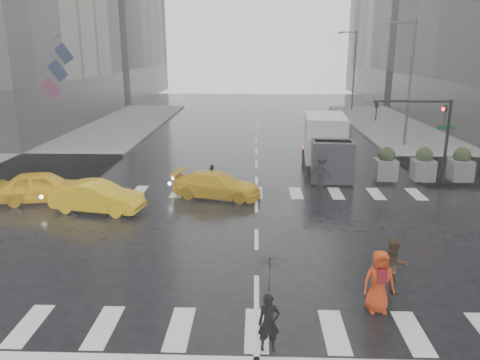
{
  "coord_description": "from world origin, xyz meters",
  "views": [
    {
      "loc": [
        -0.07,
        -16.6,
        7.01
      ],
      "look_at": [
        -0.7,
        2.0,
        1.78
      ],
      "focal_mm": 35.0,
      "sensor_mm": 36.0,
      "label": 1
    }
  ],
  "objects_px": {
    "pedestrian_brown": "(394,267)",
    "traffic_signal_pole": "(429,124)",
    "box_truck": "(327,143)",
    "taxi_front": "(43,186)",
    "pedestrian_orange": "(379,281)",
    "taxi_mid": "(98,197)"
  },
  "relations": [
    {
      "from": "pedestrian_brown",
      "to": "taxi_front",
      "type": "xyz_separation_m",
      "value": [
        -14.12,
        8.3,
        -0.14
      ]
    },
    {
      "from": "taxi_front",
      "to": "pedestrian_brown",
      "type": "bearing_deg",
      "value": -133.12
    },
    {
      "from": "traffic_signal_pole",
      "to": "box_truck",
      "type": "distance_m",
      "value": 5.64
    },
    {
      "from": "taxi_mid",
      "to": "box_truck",
      "type": "relative_size",
      "value": 0.67
    },
    {
      "from": "pedestrian_brown",
      "to": "pedestrian_orange",
      "type": "xyz_separation_m",
      "value": [
        -0.68,
        -0.97,
        0.03
      ]
    },
    {
      "from": "taxi_front",
      "to": "pedestrian_orange",
      "type": "bearing_deg",
      "value": -137.25
    },
    {
      "from": "taxi_mid",
      "to": "box_truck",
      "type": "distance_m",
      "value": 13.36
    },
    {
      "from": "traffic_signal_pole",
      "to": "taxi_front",
      "type": "bearing_deg",
      "value": -169.02
    },
    {
      "from": "traffic_signal_pole",
      "to": "pedestrian_brown",
      "type": "bearing_deg",
      "value": -112.62
    },
    {
      "from": "taxi_front",
      "to": "box_truck",
      "type": "xyz_separation_m",
      "value": [
        14.17,
        5.96,
        1.0
      ]
    },
    {
      "from": "traffic_signal_pole",
      "to": "pedestrian_brown",
      "type": "distance_m",
      "value": 13.22
    },
    {
      "from": "taxi_front",
      "to": "taxi_mid",
      "type": "height_order",
      "value": "taxi_front"
    },
    {
      "from": "taxi_mid",
      "to": "traffic_signal_pole",
      "type": "bearing_deg",
      "value": -61.74
    },
    {
      "from": "traffic_signal_pole",
      "to": "taxi_mid",
      "type": "height_order",
      "value": "traffic_signal_pole"
    },
    {
      "from": "pedestrian_orange",
      "to": "box_truck",
      "type": "bearing_deg",
      "value": 82.45
    },
    {
      "from": "pedestrian_orange",
      "to": "taxi_mid",
      "type": "distance_m",
      "value": 13.07
    },
    {
      "from": "pedestrian_brown",
      "to": "taxi_front",
      "type": "bearing_deg",
      "value": 137.25
    },
    {
      "from": "traffic_signal_pole",
      "to": "box_truck",
      "type": "height_order",
      "value": "traffic_signal_pole"
    },
    {
      "from": "pedestrian_brown",
      "to": "traffic_signal_pole",
      "type": "bearing_deg",
      "value": 55.08
    },
    {
      "from": "traffic_signal_pole",
      "to": "pedestrian_brown",
      "type": "relative_size",
      "value": 2.58
    },
    {
      "from": "traffic_signal_pole",
      "to": "pedestrian_orange",
      "type": "relative_size",
      "value": 2.51
    },
    {
      "from": "pedestrian_brown",
      "to": "box_truck",
      "type": "distance_m",
      "value": 14.29
    }
  ]
}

